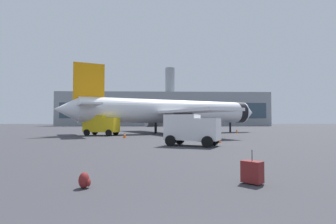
% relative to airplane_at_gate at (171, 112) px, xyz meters
% --- Properties ---
extents(airplane_at_gate, '(34.09, 31.29, 10.50)m').
position_rel_airplane_at_gate_xyz_m(airplane_at_gate, '(0.00, 0.00, 0.00)').
color(airplane_at_gate, white).
rests_on(airplane_at_gate, ground).
extents(service_truck, '(5.21, 3.56, 2.90)m').
position_rel_airplane_at_gate_xyz_m(service_truck, '(-10.33, -5.56, -2.05)').
color(service_truck, yellow).
rests_on(service_truck, ground).
extents(cargo_van, '(4.83, 3.79, 2.60)m').
position_rel_airplane_at_gate_xyz_m(cargo_van, '(0.69, -21.96, -2.21)').
color(cargo_van, white).
rests_on(cargo_van, ground).
extents(safety_cone_near, '(0.44, 0.44, 0.72)m').
position_rel_airplane_at_gate_xyz_m(safety_cone_near, '(3.70, -18.76, -3.30)').
color(safety_cone_near, '#F2590C').
rests_on(safety_cone_near, ground).
extents(safety_cone_mid, '(0.44, 0.44, 0.78)m').
position_rel_airplane_at_gate_xyz_m(safety_cone_mid, '(-10.45, 1.40, -3.27)').
color(safety_cone_mid, '#F2590C').
rests_on(safety_cone_mid, ground).
extents(safety_cone_far, '(0.44, 0.44, 0.68)m').
position_rel_airplane_at_gate_xyz_m(safety_cone_far, '(-6.26, -10.91, -3.32)').
color(safety_cone_far, '#F2590C').
rests_on(safety_cone_far, ground).
extents(safety_cone_outer, '(0.44, 0.44, 0.67)m').
position_rel_airplane_at_gate_xyz_m(safety_cone_outer, '(11.47, 1.56, -3.33)').
color(safety_cone_outer, '#F2590C').
rests_on(safety_cone_outer, ground).
extents(rolling_suitcase, '(0.72, 0.74, 1.10)m').
position_rel_airplane_at_gate_xyz_m(rolling_suitcase, '(1.02, -35.28, -3.27)').
color(rolling_suitcase, maroon).
rests_on(rolling_suitcase, ground).
extents(traveller_backpack, '(0.36, 0.40, 0.48)m').
position_rel_airplane_at_gate_xyz_m(traveller_backpack, '(-4.30, -35.65, -3.42)').
color(traveller_backpack, maroon).
rests_on(traveller_backpack, ground).
extents(terminal_building, '(92.78, 18.50, 26.70)m').
position_rel_airplane_at_gate_xyz_m(terminal_building, '(0.22, 77.62, 3.82)').
color(terminal_building, gray).
rests_on(terminal_building, ground).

